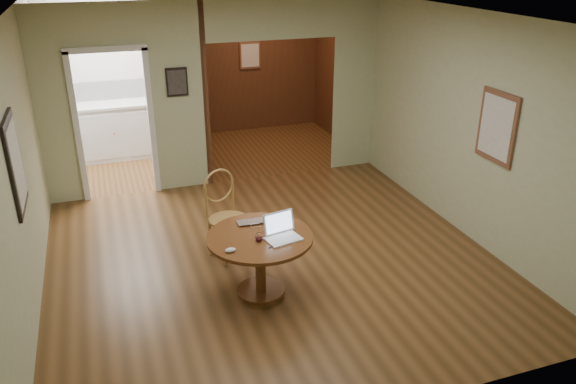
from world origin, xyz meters
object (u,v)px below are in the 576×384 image
object	(u,v)px
open_laptop	(281,231)
closed_laptop	(254,224)
dining_table	(260,251)
chair	(225,209)

from	to	relation	value
open_laptop	closed_laptop	distance (m)	0.39
dining_table	closed_laptop	distance (m)	0.31
open_laptop	chair	bearing A→B (deg)	97.39
chair	closed_laptop	distance (m)	0.69
chair	dining_table	bearing A→B (deg)	-100.62
chair	open_laptop	distance (m)	1.07
chair	closed_laptop	bearing A→B (deg)	-96.01
dining_table	closed_laptop	size ratio (longest dim) A/B	3.26
dining_table	chair	distance (m)	0.92
dining_table	closed_laptop	bearing A→B (deg)	86.85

